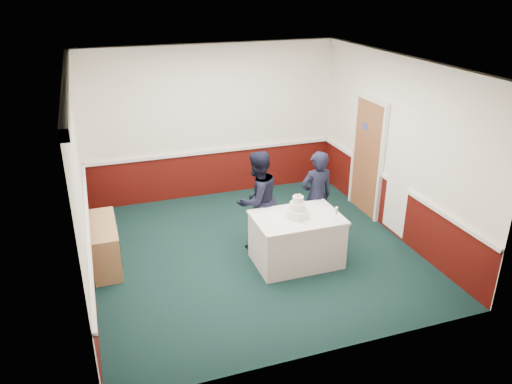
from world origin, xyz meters
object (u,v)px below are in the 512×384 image
object	(u,v)px
champagne_flute	(336,211)
person_woman	(316,197)
sideboard	(105,245)
person_man	(257,200)
wedding_cake	(298,210)
cake_knife	(301,222)
cake_table	(297,239)

from	to	relation	value
champagne_flute	person_woman	distance (m)	0.85
champagne_flute	sideboard	bearing A→B (deg)	160.71
person_man	person_woman	bearing A→B (deg)	148.37
champagne_flute	person_woman	size ratio (longest dim) A/B	0.13
person_man	champagne_flute	bearing A→B (deg)	109.43
sideboard	wedding_cake	world-z (taller)	wedding_cake
wedding_cake	cake_knife	size ratio (longest dim) A/B	1.65
sideboard	wedding_cake	xyz separation A→B (m)	(2.80, -0.87, 0.55)
cake_table	person_woman	bearing A→B (deg)	44.13
champagne_flute	person_woman	bearing A→B (deg)	85.06
cake_table	cake_knife	world-z (taller)	cake_knife
wedding_cake	person_woman	size ratio (longest dim) A/B	0.23
sideboard	cake_knife	world-z (taller)	cake_knife
wedding_cake	person_man	distance (m)	0.81
cake_table	person_woman	distance (m)	0.89
cake_knife	wedding_cake	bearing A→B (deg)	57.35
sideboard	person_man	xyz separation A→B (m)	(2.40, -0.17, 0.47)
cake_table	person_man	size ratio (longest dim) A/B	0.81
cake_knife	sideboard	bearing A→B (deg)	134.67
cake_table	person_man	distance (m)	0.91
sideboard	wedding_cake	size ratio (longest dim) A/B	3.30
champagne_flute	person_man	world-z (taller)	person_man
wedding_cake	champagne_flute	size ratio (longest dim) A/B	1.78
person_man	person_woman	xyz separation A→B (m)	(0.97, -0.15, -0.03)
cake_table	wedding_cake	world-z (taller)	wedding_cake
sideboard	champagne_flute	distance (m)	3.54
sideboard	person_man	bearing A→B (deg)	-4.10
cake_knife	champagne_flute	xyz separation A→B (m)	(0.53, -0.08, 0.14)
cake_table	person_woman	world-z (taller)	person_woman
cake_table	sideboard	bearing A→B (deg)	162.65
cake_table	person_woman	size ratio (longest dim) A/B	0.84
cake_knife	person_woman	world-z (taller)	person_woman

